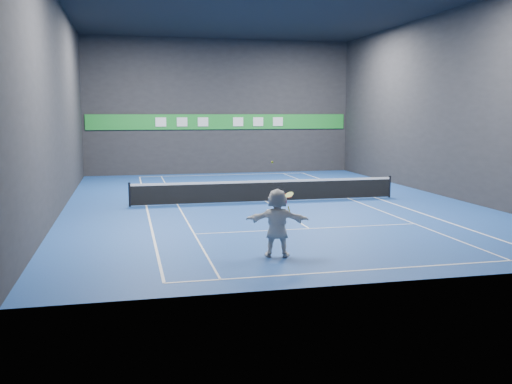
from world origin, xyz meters
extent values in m
plane|color=navy|center=(0.00, 0.00, 0.00)|extent=(26.00, 26.00, 0.00)
plane|color=black|center=(0.00, 0.00, 9.00)|extent=(26.00, 26.00, 0.00)
cube|color=black|center=(0.00, 13.00, 4.50)|extent=(18.00, 0.10, 9.00)
cube|color=black|center=(0.00, -13.00, 4.50)|extent=(18.00, 0.10, 9.00)
cube|color=black|center=(-9.00, 0.00, 4.50)|extent=(0.10, 26.00, 9.00)
cube|color=black|center=(9.00, 0.00, 4.50)|extent=(0.10, 26.00, 9.00)
cube|color=white|center=(0.00, -11.89, 0.00)|extent=(10.98, 0.08, 0.01)
cube|color=white|center=(0.00, 11.89, 0.00)|extent=(10.98, 0.08, 0.01)
cube|color=white|center=(-5.49, 0.00, 0.00)|extent=(0.08, 23.78, 0.01)
cube|color=white|center=(5.49, 0.00, 0.00)|extent=(0.08, 23.78, 0.01)
cube|color=white|center=(-4.11, 0.00, 0.00)|extent=(0.06, 23.78, 0.01)
cube|color=white|center=(4.11, 0.00, 0.00)|extent=(0.06, 23.78, 0.01)
cube|color=white|center=(0.00, -6.40, 0.00)|extent=(8.23, 0.06, 0.01)
cube|color=white|center=(0.00, 6.40, 0.00)|extent=(8.23, 0.06, 0.01)
cube|color=white|center=(0.00, 0.00, 0.00)|extent=(0.06, 12.80, 0.01)
imported|color=silver|center=(-2.14, -9.95, 0.99)|extent=(1.92, 1.05, 1.97)
sphere|color=#D8ED27|center=(-2.27, -9.86, 2.71)|extent=(0.06, 0.06, 0.06)
cylinder|color=black|center=(-6.20, 0.00, 0.54)|extent=(0.10, 0.10, 1.07)
cylinder|color=black|center=(6.20, 0.00, 0.54)|extent=(0.10, 0.10, 1.07)
cube|color=black|center=(0.00, 0.00, 0.47)|extent=(12.40, 0.03, 0.86)
cube|color=white|center=(0.00, 0.00, 0.95)|extent=(12.40, 0.04, 0.10)
cube|color=#1D892D|center=(0.00, 12.94, 3.50)|extent=(17.64, 0.06, 1.00)
cube|color=white|center=(-4.00, 12.88, 3.50)|extent=(0.70, 0.04, 0.60)
cube|color=silver|center=(-2.60, 12.88, 3.50)|extent=(0.70, 0.04, 0.60)
cube|color=silver|center=(-1.20, 12.88, 3.50)|extent=(0.70, 0.04, 0.60)
cube|color=white|center=(1.20, 12.88, 3.50)|extent=(0.70, 0.04, 0.60)
cube|color=silver|center=(2.60, 12.88, 3.50)|extent=(0.70, 0.04, 0.60)
cube|color=silver|center=(4.00, 12.88, 3.50)|extent=(0.70, 0.04, 0.60)
torus|color=red|center=(-1.85, -9.90, 1.74)|extent=(0.43, 0.42, 0.13)
cylinder|color=#BCD54B|center=(-1.78, -9.90, 1.77)|extent=(0.32, 0.31, 0.19)
cylinder|color=red|center=(-1.87, -9.90, 1.55)|extent=(0.04, 0.08, 0.18)
cylinder|color=yellow|center=(-1.78, -9.92, 1.34)|extent=(0.14, 0.17, 0.24)
camera|label=1|loc=(-6.29, -25.41, 4.09)|focal=40.00mm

